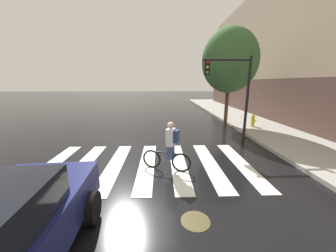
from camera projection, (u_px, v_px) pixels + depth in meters
The scene contains 7 objects.
ground_plane at pixel (140, 165), 6.72m from camera, with size 120.00×120.00×0.00m, color black.
crosswalk_stripes at pixel (147, 164), 6.73m from camera, with size 7.48×4.04×0.01m.
manhole_cover at pixel (195, 221), 3.99m from camera, with size 0.64×0.64×0.01m, color #473D1E.
cyclist at pixel (170, 147), 6.11m from camera, with size 1.63×0.62×1.69m.
traffic_light_near at pixel (232, 84), 9.26m from camera, with size 2.47×0.28×4.20m.
fire_hydrant at pixel (253, 120), 11.95m from camera, with size 0.33×0.22×0.78m.
street_tree_near at pixel (230, 61), 11.99m from camera, with size 3.58×3.58×6.37m.
Camera 1 is at (0.78, -6.25, 2.91)m, focal length 19.73 mm.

